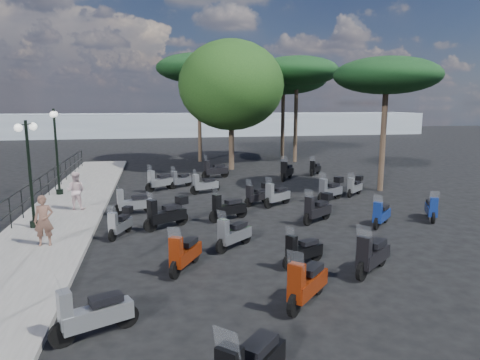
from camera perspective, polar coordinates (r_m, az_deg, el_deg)
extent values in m
plane|color=black|center=(15.54, -0.15, -6.15)|extent=(120.00, 120.00, 0.00)
cube|color=slate|center=(18.51, -22.29, -4.02)|extent=(3.00, 30.00, 0.15)
cylinder|color=black|center=(16.56, -28.31, -3.87)|extent=(0.04, 0.04, 1.10)
cylinder|color=black|center=(17.84, -27.06, -2.83)|extent=(0.04, 0.04, 1.10)
cylinder|color=black|center=(19.13, -25.97, -1.93)|extent=(0.04, 0.04, 1.10)
cylinder|color=black|center=(20.43, -25.03, -1.14)|extent=(0.04, 0.04, 1.10)
cylinder|color=black|center=(21.74, -24.20, -0.44)|extent=(0.04, 0.04, 1.10)
cylinder|color=black|center=(23.06, -23.46, 0.17)|extent=(0.04, 0.04, 1.10)
cylinder|color=black|center=(24.38, -22.80, 0.72)|extent=(0.04, 0.04, 1.10)
cylinder|color=black|center=(25.70, -22.21, 1.21)|extent=(0.04, 0.04, 1.10)
cylinder|color=black|center=(27.03, -21.68, 1.65)|extent=(0.04, 0.04, 1.10)
cylinder|color=black|center=(28.37, -21.20, 2.06)|extent=(0.04, 0.04, 1.10)
cylinder|color=black|center=(29.71, -20.76, 2.42)|extent=(0.04, 0.04, 1.10)
cylinder|color=black|center=(31.05, -20.36, 2.76)|extent=(0.04, 0.04, 1.10)
cube|color=black|center=(18.38, -26.63, -0.75)|extent=(0.04, 26.00, 0.04)
cube|color=black|center=(18.48, -26.50, -2.36)|extent=(0.04, 26.00, 0.04)
cylinder|color=black|center=(16.48, -25.72, -5.30)|extent=(0.29, 0.29, 0.22)
cylinder|color=black|center=(16.13, -26.19, 0.63)|extent=(0.10, 0.10, 3.67)
cylinder|color=black|center=(15.97, -26.67, 6.65)|extent=(0.28, 0.80, 0.04)
sphere|color=white|center=(16.33, -25.87, 6.44)|extent=(0.26, 0.26, 0.26)
sphere|color=white|center=(15.63, -27.46, 6.19)|extent=(0.26, 0.26, 0.26)
cylinder|color=black|center=(21.87, -22.91, -1.44)|extent=(0.32, 0.32, 0.24)
cylinder|color=black|center=(21.60, -23.25, 3.44)|extent=(0.11, 0.11, 3.99)
cylinder|color=black|center=(21.49, -23.60, 8.32)|extent=(0.15, 0.89, 0.04)
sphere|color=white|center=(21.94, -23.48, 8.09)|extent=(0.28, 0.28, 0.28)
sphere|color=white|center=(21.04, -23.68, 8.02)|extent=(0.28, 0.28, 0.28)
imported|color=brown|center=(14.11, -24.70, -4.94)|extent=(0.58, 0.40, 1.54)
imported|color=beige|center=(18.39, -21.04, -1.34)|extent=(0.86, 0.74, 1.53)
cylinder|color=black|center=(8.84, -22.64, -18.51)|extent=(0.48, 0.29, 0.48)
cylinder|color=black|center=(9.12, -14.89, -17.11)|extent=(0.48, 0.29, 0.48)
cube|color=gray|center=(8.89, -18.43, -16.74)|extent=(1.34, 0.84, 0.34)
cube|color=black|center=(8.81, -17.44, -14.90)|extent=(0.67, 0.52, 0.14)
cube|color=gray|center=(8.65, -22.31, -15.71)|extent=(0.33, 0.37, 0.71)
plane|color=white|center=(8.45, -22.93, -13.00)|extent=(0.23, 0.38, 0.37)
cylinder|color=black|center=(11.12, -8.65, -11.74)|extent=(0.33, 0.47, 0.49)
cylinder|color=black|center=(12.14, -6.05, -9.76)|extent=(0.33, 0.47, 0.49)
cube|color=maroon|center=(11.60, -7.20, -9.78)|extent=(0.94, 1.32, 0.34)
cube|color=black|center=(11.66, -6.87, -8.20)|extent=(0.56, 0.68, 0.14)
cube|color=maroon|center=(11.02, -8.52, -9.34)|extent=(0.37, 0.34, 0.71)
plane|color=white|center=(10.82, -8.73, -7.17)|extent=(0.38, 0.26, 0.38)
cylinder|color=black|center=(14.40, -16.64, -7.05)|extent=(0.25, 0.43, 0.43)
cylinder|color=black|center=(15.29, -14.70, -5.94)|extent=(0.25, 0.43, 0.43)
cube|color=gray|center=(14.83, -15.59, -5.84)|extent=(0.74, 1.18, 0.30)
cube|color=black|center=(14.90, -15.36, -4.77)|extent=(0.46, 0.59, 0.12)
cube|color=gray|center=(14.34, -16.59, -5.41)|extent=(0.32, 0.29, 0.62)
plane|color=white|center=(14.20, -16.77, -3.91)|extent=(0.34, 0.20, 0.33)
cube|color=black|center=(15.16, -14.76, -3.86)|extent=(0.38, 0.39, 0.23)
cylinder|color=black|center=(17.44, -15.86, -3.91)|extent=(0.49, 0.21, 0.48)
cylinder|color=black|center=(17.64, -11.96, -3.58)|extent=(0.49, 0.21, 0.48)
cube|color=gray|center=(17.50, -13.76, -3.15)|extent=(1.36, 0.63, 0.34)
cube|color=black|center=(17.47, -13.25, -2.20)|extent=(0.66, 0.43, 0.14)
cube|color=gray|center=(17.35, -15.67, -2.40)|extent=(0.28, 0.34, 0.71)
plane|color=white|center=(17.25, -15.94, -0.94)|extent=(0.16, 0.39, 0.38)
cylinder|color=black|center=(21.70, -11.90, -0.99)|extent=(0.47, 0.37, 0.50)
cylinder|color=black|center=(22.39, -9.24, -0.56)|extent=(0.47, 0.37, 0.50)
cube|color=gray|center=(22.03, -10.46, -0.28)|extent=(1.32, 1.05, 0.35)
cube|color=black|center=(22.08, -10.10, 0.53)|extent=(0.69, 0.61, 0.15)
cube|color=gray|center=(21.66, -11.76, 0.28)|extent=(0.36, 0.39, 0.73)
plane|color=white|center=(21.55, -11.94, 1.48)|extent=(0.29, 0.37, 0.39)
cylinder|color=black|center=(22.34, -8.89, -0.67)|extent=(0.39, 0.34, 0.43)
cylinder|color=black|center=(23.04, -6.89, -0.29)|extent=(0.39, 0.34, 0.43)
cube|color=#4E5056|center=(22.68, -7.80, -0.06)|extent=(1.09, 0.96, 0.30)
cube|color=black|center=(22.74, -7.53, 0.61)|extent=(0.58, 0.54, 0.12)
cube|color=#4E5056|center=(22.31, -8.78, 0.39)|extent=(0.32, 0.33, 0.62)
plane|color=white|center=(22.21, -8.91, 1.39)|extent=(0.27, 0.31, 0.33)
cube|color=black|center=(6.92, 2.59, -21.11)|extent=(0.70, 0.71, 0.16)
plane|color=white|center=(6.02, -1.81, -20.79)|extent=(0.37, 0.35, 0.41)
cylinder|color=black|center=(12.73, -2.45, -8.79)|extent=(0.42, 0.38, 0.47)
cylinder|color=black|center=(13.60, 0.77, -7.52)|extent=(0.42, 0.38, 0.47)
cube|color=gray|center=(13.15, -0.65, -7.35)|extent=(1.18, 1.08, 0.33)
cube|color=black|center=(13.19, -0.20, -6.05)|extent=(0.64, 0.61, 0.14)
cube|color=gray|center=(12.65, -2.23, -6.77)|extent=(0.35, 0.36, 0.68)
plane|color=white|center=(12.49, -2.42, -4.90)|extent=(0.30, 0.33, 0.36)
cylinder|color=black|center=(15.90, -3.35, -4.89)|extent=(0.48, 0.29, 0.48)
cylinder|color=black|center=(16.56, 0.20, -4.26)|extent=(0.48, 0.29, 0.48)
cube|color=black|center=(16.20, -1.39, -3.92)|extent=(1.34, 0.86, 0.34)
cube|color=black|center=(16.23, -0.90, -2.87)|extent=(0.68, 0.53, 0.14)
cube|color=black|center=(15.82, -3.12, -3.22)|extent=(0.33, 0.37, 0.71)
plane|color=white|center=(15.69, -3.32, -1.64)|extent=(0.23, 0.38, 0.38)
cylinder|color=black|center=(15.07, -11.85, -5.89)|extent=(0.50, 0.35, 0.51)
cylinder|color=black|center=(15.72, -7.79, -5.09)|extent=(0.50, 0.35, 0.51)
cube|color=black|center=(15.36, -9.63, -4.76)|extent=(1.38, 1.02, 0.36)
cube|color=black|center=(15.38, -9.09, -3.58)|extent=(0.71, 0.60, 0.15)
cube|color=black|center=(14.98, -11.63, -4.03)|extent=(0.36, 0.39, 0.75)
plane|color=white|center=(14.85, -11.91, -2.27)|extent=(0.28, 0.39, 0.40)
cube|color=black|center=(15.57, -7.79, -2.65)|extent=(0.49, 0.48, 0.28)
cylinder|color=black|center=(18.24, 1.13, -2.99)|extent=(0.41, 0.31, 0.43)
cylinder|color=black|center=(19.00, 3.41, -2.47)|extent=(0.41, 0.31, 0.43)
cube|color=black|center=(18.61, 2.40, -2.22)|extent=(1.15, 0.89, 0.31)
cube|color=black|center=(18.67, 2.72, -1.39)|extent=(0.60, 0.52, 0.13)
cube|color=black|center=(18.20, 1.30, -1.69)|extent=(0.31, 0.33, 0.63)
plane|color=white|center=(18.08, 1.18, -0.46)|extent=(0.25, 0.32, 0.33)
cube|color=black|center=(18.90, 3.47, -0.76)|extent=(0.41, 0.41, 0.23)
cylinder|color=black|center=(20.80, -6.06, -1.36)|extent=(0.46, 0.25, 0.46)
cylinder|color=black|center=(21.32, -3.30, -1.04)|extent=(0.46, 0.25, 0.46)
cube|color=gray|center=(21.04, -4.55, -0.73)|extent=(1.27, 0.74, 0.32)
cube|color=black|center=(21.07, -4.17, 0.03)|extent=(0.64, 0.47, 0.13)
cube|color=gray|center=(20.75, -5.89, -0.15)|extent=(0.30, 0.34, 0.67)
plane|color=white|center=(20.66, -6.06, 1.00)|extent=(0.20, 0.37, 0.35)
cylinder|color=black|center=(9.30, 7.23, -16.18)|extent=(0.43, 0.44, 0.51)
cylinder|color=black|center=(10.36, 10.40, -13.40)|extent=(0.43, 0.44, 0.51)
cube|color=maroon|center=(9.79, 9.08, -13.59)|extent=(1.23, 1.24, 0.36)
cube|color=black|center=(9.83, 9.56, -11.62)|extent=(0.68, 0.68, 0.15)
cube|color=maroon|center=(9.16, 7.54, -13.23)|extent=(0.39, 0.39, 0.75)
plane|color=white|center=(8.93, 7.43, -10.54)|extent=(0.35, 0.34, 0.40)
cylinder|color=black|center=(11.62, 6.57, -10.85)|extent=(0.42, 0.27, 0.43)
cylinder|color=black|center=(12.35, 10.16, -9.65)|extent=(0.42, 0.27, 0.43)
cube|color=black|center=(11.96, 8.59, -9.46)|extent=(1.17, 0.79, 0.30)
cube|color=black|center=(11.98, 9.13, -8.17)|extent=(0.60, 0.48, 0.12)
cube|color=black|center=(11.53, 6.87, -8.86)|extent=(0.30, 0.33, 0.62)
plane|color=white|center=(11.37, 6.72, -7.00)|extent=(0.22, 0.33, 0.33)
cylinder|color=black|center=(24.90, -4.59, 0.64)|extent=(0.52, 0.28, 0.51)
cylinder|color=black|center=(25.51, -2.04, 0.89)|extent=(0.52, 0.28, 0.51)
cube|color=black|center=(25.19, -3.20, 1.21)|extent=(1.43, 0.84, 0.36)
cube|color=black|center=(25.24, -2.84, 1.92)|extent=(0.71, 0.53, 0.15)
cube|color=black|center=(24.86, -4.43, 1.77)|extent=(0.33, 0.38, 0.75)
plane|color=white|center=(24.76, -4.58, 2.86)|extent=(0.22, 0.41, 0.40)
cylinder|color=black|center=(11.30, 15.93, -11.59)|extent=(0.47, 0.41, 0.51)
cylinder|color=black|center=(12.42, 18.34, -9.70)|extent=(0.47, 0.41, 0.51)
cube|color=black|center=(11.84, 17.34, -9.65)|extent=(1.31, 1.16, 0.36)
cube|color=black|center=(11.90, 17.76, -8.04)|extent=(0.70, 0.66, 0.15)
cube|color=black|center=(11.20, 16.23, -9.10)|extent=(0.39, 0.40, 0.75)
plane|color=white|center=(11.00, 16.22, -6.82)|extent=(0.32, 0.37, 0.40)
cylinder|color=black|center=(15.72, 9.04, -5.18)|extent=(0.45, 0.36, 0.48)
cylinder|color=black|center=(16.70, 11.41, -4.34)|extent=(0.45, 0.36, 0.48)
cube|color=black|center=(16.20, 10.38, -4.09)|extent=(1.27, 1.03, 0.34)
cube|color=black|center=(16.28, 10.74, -3.02)|extent=(0.67, 0.59, 0.14)
cube|color=black|center=(15.67, 9.26, -3.49)|extent=(0.35, 0.37, 0.70)
plane|color=white|center=(15.52, 9.18, -1.90)|extent=(0.28, 0.36, 0.37)
cube|color=black|center=(16.57, 11.52, -2.17)|extent=(0.46, 0.46, 0.26)
cylinder|color=black|center=(18.07, 3.81, -3.06)|extent=(0.45, 0.36, 0.48)
cylinder|color=black|center=(18.98, 6.14, -2.45)|extent=(0.45, 0.36, 0.48)
cube|color=gray|center=(18.52, 5.10, -2.18)|extent=(1.26, 1.03, 0.34)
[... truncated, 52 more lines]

